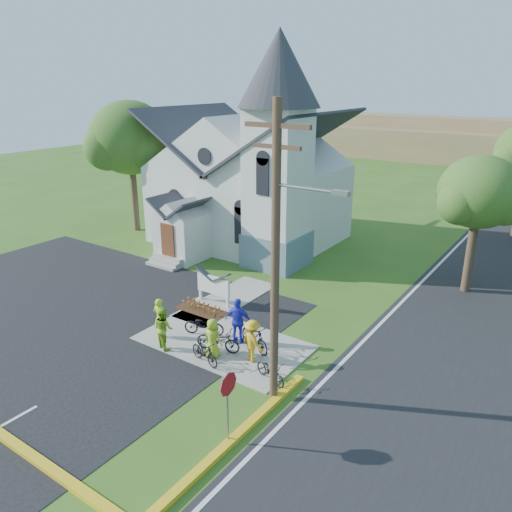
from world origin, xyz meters
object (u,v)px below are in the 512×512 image
Objects in this scene: cyclist_2 at (238,321)px; cyclist_1 at (164,328)px; bike_1 at (204,352)px; cyclist_3 at (252,341)px; bike_0 at (204,325)px; utility_pole at (277,251)px; bike_4 at (271,371)px; church_sign at (213,285)px; cyclist_0 at (160,318)px; bike_2 at (218,340)px; stop_sign at (228,393)px; bike_3 at (254,337)px; cyclist_4 at (213,338)px.

cyclist_1 is at bearing 24.99° from cyclist_2.
cyclist_3 reaches higher than bike_1.
utility_pole is at bearing -135.71° from bike_0.
bike_1 is 1.00× the size of bike_4.
bike_1 is (3.14, -4.40, -0.50)m from church_sign.
cyclist_0 is 1.02× the size of cyclist_3.
bike_2 is at bearing 23.95° from cyclist_3.
stop_sign reaches higher than cyclist_1.
cyclist_1 is 4.94m from bike_4.
utility_pole reaches higher than bike_4.
church_sign is at bearing -93.58° from cyclist_0.
cyclist_2 reaches higher than bike_0.
bike_3 is 1.19× the size of bike_4.
cyclist_2 is (0.10, 2.05, 0.51)m from bike_1.
utility_pole reaches higher than bike_2.
church_sign reaches higher than bike_4.
cyclist_3 is (2.92, -0.54, 0.40)m from bike_0.
bike_3 is 2.33m from bike_4.
cyclist_0 is at bearing -2.40° from cyclist_4.
bike_3 is (4.13, -2.46, -0.41)m from church_sign.
stop_sign is at bearing -156.64° from bike_0.
cyclist_0 reaches higher than bike_0.
stop_sign is 1.25× the size of cyclist_2.
bike_2 is (1.99, 1.03, -0.39)m from cyclist_1.
bike_4 is at bearing 171.65° from cyclist_0.
church_sign reaches higher than cyclist_4.
utility_pole reaches higher than cyclist_0.
bike_2 is at bearing -141.23° from bike_0.
stop_sign is 1.32× the size of bike_3.
stop_sign is 6.44m from cyclist_1.
stop_sign is at bearing -148.39° from bike_4.
cyclist_0 is 0.95m from cyclist_1.
utility_pole reaches higher than stop_sign.
cyclist_2 is at bearing 10.59° from bike_1.
bike_4 is (4.27, -1.32, -0.04)m from bike_0.
bike_1 is 0.86× the size of bike_2.
cyclist_2 is 1.25× the size of bike_4.
cyclist_4 is at bearing 40.99° from cyclist_3.
bike_0 is 3.00m from cyclist_3.
cyclist_3 is at bearing 130.02° from cyclist_2.
bike_1 is 2.80m from bike_4.
cyclist_1 is 2.17m from cyclist_4.
bike_4 is (2.81, -0.14, -0.40)m from cyclist_4.
cyclist_1 reaches higher than bike_3.
bike_2 is 2.98m from bike_4.
cyclist_2 is 1.56m from cyclist_3.
cyclist_3 is (4.55, -3.19, -0.11)m from church_sign.
bike_3 reaches higher than bike_0.
utility_pole is 5.15m from cyclist_3.
church_sign is 3.85m from cyclist_0.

